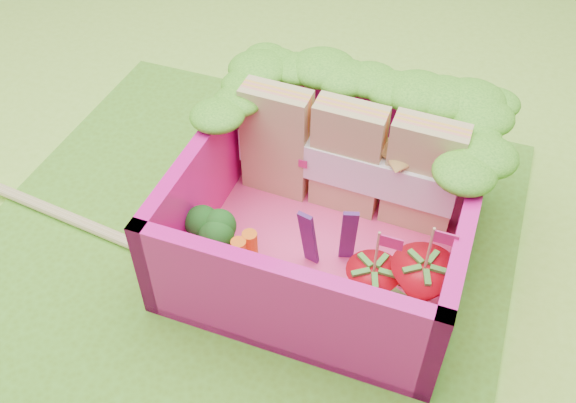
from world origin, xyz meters
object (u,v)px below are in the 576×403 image
(sandwich_stack, at_px, (348,159))
(broccoli, at_px, (212,239))
(strawberry_right, at_px, (420,288))
(chopsticks, at_px, (46,208))
(bento_box, at_px, (329,208))
(strawberry_left, at_px, (371,287))

(sandwich_stack, height_order, broccoli, sandwich_stack)
(strawberry_right, xyz_separation_m, chopsticks, (-1.95, -0.03, -0.18))
(bento_box, height_order, chopsticks, bento_box)
(bento_box, height_order, strawberry_left, bento_box)
(strawberry_left, xyz_separation_m, chopsticks, (-1.75, 0.02, -0.15))
(broccoli, relative_size, strawberry_left, 0.69)
(sandwich_stack, distance_m, strawberry_right, 0.74)
(strawberry_left, bearing_deg, strawberry_right, 14.78)
(bento_box, distance_m, strawberry_left, 0.43)
(sandwich_stack, relative_size, strawberry_right, 2.09)
(broccoli, bearing_deg, sandwich_stack, 53.34)
(strawberry_right, bearing_deg, strawberry_left, -165.22)
(bento_box, bearing_deg, strawberry_left, -45.06)
(strawberry_left, bearing_deg, sandwich_stack, 116.48)
(broccoli, bearing_deg, chopsticks, 177.13)
(chopsticks, bearing_deg, broccoli, -2.87)
(bento_box, distance_m, chopsticks, 1.50)
(strawberry_right, bearing_deg, chopsticks, -179.15)
(bento_box, relative_size, chopsticks, 0.63)
(strawberry_right, relative_size, chopsticks, 0.25)
(sandwich_stack, relative_size, chopsticks, 0.53)
(bento_box, distance_m, broccoli, 0.55)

